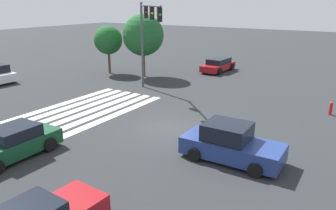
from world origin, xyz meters
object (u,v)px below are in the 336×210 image
car_2 (218,65)px  fire_hydrant (331,108)px  traffic_signal_mast (147,27)px  tree_corner_a (143,35)px  tree_corner_b (108,40)px  car_5 (231,144)px  car_1 (12,143)px

car_2 → fire_hydrant: bearing=55.4°
traffic_signal_mast → fire_hydrant: 13.76m
tree_corner_a → fire_hydrant: 17.69m
car_2 → tree_corner_b: (6.77, -9.05, 2.66)m
car_5 → tree_corner_a: (-12.35, -14.03, 3.20)m
tree_corner_a → car_2: bearing=139.5°
car_5 → tree_corner_b: tree_corner_b is taller
fire_hydrant → car_2: bearing=-127.3°
traffic_signal_mast → car_5: size_ratio=1.52×
car_2 → fire_hydrant: (9.05, 11.88, -0.25)m
traffic_signal_mast → car_1: bearing=-40.4°
car_5 → car_2: bearing=114.9°
car_5 → tree_corner_b: bearing=146.2°
tree_corner_b → car_1: bearing=28.7°
car_5 → tree_corner_b: 21.51m
car_2 → car_5: car_5 is taller
traffic_signal_mast → tree_corner_b: bearing=-164.9°
car_1 → tree_corner_b: tree_corner_b is taller
car_1 → car_2: car_1 is taller
car_1 → fire_hydrant: size_ratio=5.16×
car_1 → car_2: size_ratio=0.92×
traffic_signal_mast → car_5: traffic_signal_mast is taller
car_5 → fire_hydrant: car_5 is taller
tree_corner_b → fire_hydrant: tree_corner_b is taller
tree_corner_a → tree_corner_b: size_ratio=1.25×
car_2 → tree_corner_b: 11.61m
fire_hydrant → traffic_signal_mast: bearing=-79.0°
tree_corner_a → fire_hydrant: tree_corner_a is taller
car_2 → tree_corner_a: size_ratio=0.82×
car_2 → car_5: bearing=28.3°
car_2 → tree_corner_b: bearing=-50.5°
traffic_signal_mast → car_5: 12.65m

